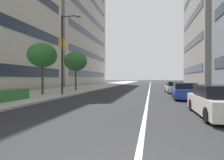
% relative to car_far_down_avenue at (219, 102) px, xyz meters
% --- Properties ---
extents(sidewalk_right_plaza, '(160.00, 8.25, 0.15)m').
position_rel_car_far_down_avenue_xyz_m(sidewalk_right_plaza, '(24.05, 14.68, -0.60)').
color(sidewalk_right_plaza, '#B2ADA3').
rests_on(sidewalk_right_plaza, ground).
extents(lane_centre_stripe, '(110.00, 0.16, 0.01)m').
position_rel_car_far_down_avenue_xyz_m(lane_centre_stripe, '(29.05, 3.26, -0.67)').
color(lane_centre_stripe, silver).
rests_on(lane_centre_stripe, ground).
extents(car_far_down_avenue, '(4.30, 1.94, 1.42)m').
position_rel_car_far_down_avenue_xyz_m(car_far_down_avenue, '(0.00, 0.00, 0.00)').
color(car_far_down_avenue, beige).
rests_on(car_far_down_avenue, ground).
extents(car_following_behind, '(4.73, 2.05, 1.35)m').
position_rel_car_far_down_avenue_xyz_m(car_following_behind, '(7.40, 0.22, -0.02)').
color(car_following_behind, navy).
rests_on(car_following_behind, ground).
extents(car_lead_in_lane, '(4.66, 2.01, 1.36)m').
position_rel_car_far_down_avenue_xyz_m(car_lead_in_lane, '(13.83, 0.26, -0.04)').
color(car_lead_in_lane, beige).
rests_on(car_lead_in_lane, ground).
extents(street_lamp_with_banners, '(1.26, 2.06, 7.65)m').
position_rel_car_far_down_avenue_xyz_m(street_lamp_with_banners, '(7.05, 11.14, 4.14)').
color(street_lamp_with_banners, '#232326').
rests_on(street_lamp_with_banners, sidewalk_right_plaza).
extents(clipped_hedge_bed, '(4.06, 1.10, 0.79)m').
position_rel_car_far_down_avenue_xyz_m(clipped_hedge_bed, '(1.47, 12.93, -0.13)').
color(clipped_hedge_bed, '#337033').
rests_on(clipped_hedge_bed, sidewalk_right_plaza).
extents(street_tree_far_plaza, '(2.84, 2.84, 5.09)m').
position_rel_car_far_down_avenue_xyz_m(street_tree_far_plaza, '(6.96, 13.50, 3.35)').
color(street_tree_far_plaza, '#473323').
rests_on(street_tree_far_plaza, sidewalk_right_plaza).
extents(street_tree_near_plaza_corner, '(3.05, 3.05, 5.21)m').
position_rel_car_far_down_avenue_xyz_m(street_tree_near_plaza_corner, '(13.68, 12.94, 3.38)').
color(street_tree_near_plaza_corner, '#473323').
rests_on(street_tree_near_plaza_corner, sidewalk_right_plaza).
extents(office_tower_far_right_block, '(32.06, 15.05, 37.59)m').
position_rel_car_far_down_avenue_xyz_m(office_tower_far_right_block, '(40.11, 27.28, 18.12)').
color(office_tower_far_right_block, '#B7B2A3').
rests_on(office_tower_far_right_block, ground).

